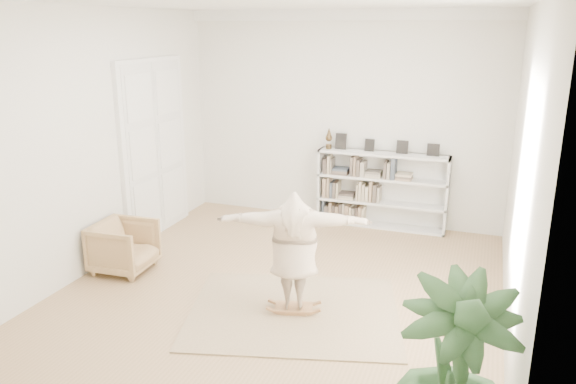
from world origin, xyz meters
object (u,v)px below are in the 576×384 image
object	(u,v)px
bookshelf	(381,191)
armchair	(124,247)
houseplant	(453,381)
person	(294,248)
rocker_board	(294,308)

from	to	relation	value
bookshelf	armchair	size ratio (longest dim) A/B	2.80
bookshelf	houseplant	distance (m)	5.59
person	houseplant	distance (m)	2.76
armchair	rocker_board	bearing A→B (deg)	-100.33
bookshelf	person	bearing A→B (deg)	-96.52
rocker_board	person	bearing A→B (deg)	119.99
armchair	rocker_board	size ratio (longest dim) A/B	1.56
armchair	houseplant	size ratio (longest dim) A/B	0.49
bookshelf	person	distance (m)	3.43
houseplant	bookshelf	bearing A→B (deg)	106.17
bookshelf	armchair	distance (m)	4.32
bookshelf	rocker_board	xyz separation A→B (m)	(-0.39, -3.40, -0.57)
armchair	bookshelf	bearing A→B (deg)	-47.77
rocker_board	houseplant	distance (m)	2.86
houseplant	person	bearing A→B (deg)	134.71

